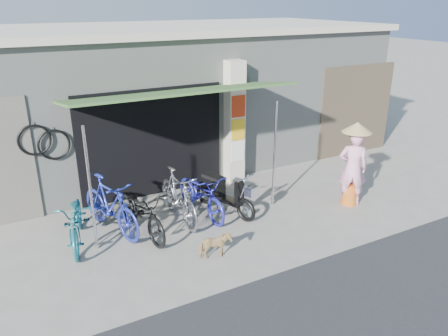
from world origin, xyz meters
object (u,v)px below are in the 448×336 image
bike_blue (110,205)px  bike_black (141,212)px  nun (353,165)px  bike_silver (178,196)px  bike_teal (77,220)px  bike_navy (201,194)px  moped (223,193)px  street_dog (215,246)px

bike_blue → bike_black: bearing=-54.7°
bike_blue → nun: (5.04, -1.25, 0.35)m
bike_blue → bike_silver: size_ratio=1.05×
bike_teal → nun: bearing=1.8°
bike_blue → bike_black: 0.63m
bike_navy → moped: 0.48m
bike_navy → moped: size_ratio=1.09×
bike_blue → street_dog: bearing=-70.1°
bike_blue → nun: 5.20m
moped → bike_navy: bearing=149.2°
bike_teal → moped: moped is taller
bike_blue → bike_navy: bike_blue is taller
bike_blue → bike_navy: bearing=-21.7°
bike_silver → street_dog: size_ratio=3.11×
bike_blue → street_dog: size_ratio=3.27×
bike_navy → street_dog: (-0.52, -1.65, -0.23)m
bike_blue → nun: size_ratio=1.01×
nun → bike_black: bearing=27.6°
moped → bike_black: bearing=165.5°
bike_navy → street_dog: size_ratio=3.12×
bike_teal → bike_black: size_ratio=0.99×
bike_teal → nun: 5.83m
bike_silver → street_dog: 1.67m
bike_black → nun: bearing=-19.8°
bike_blue → bike_silver: bearing=-24.0°
street_dog → bike_teal: bearing=62.3°
bike_teal → street_dog: size_ratio=3.12×
bike_black → bike_silver: 0.89m
bike_black → moped: moped is taller
bike_black → bike_blue: bearing=133.3°
bike_blue → moped: bike_blue is taller
bike_black → nun: 4.65m
bike_teal → bike_black: bike_black is taller
bike_silver → street_dog: bike_silver is taller
bike_navy → nun: nun is taller
moped → nun: 2.92m
moped → bike_teal: bearing=159.5°
bike_black → nun: (4.55, -0.87, 0.44)m
bike_blue → bike_black: (0.49, -0.38, -0.09)m
bike_navy → nun: 3.38m
street_dog → nun: 3.79m
bike_blue → moped: 2.36m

